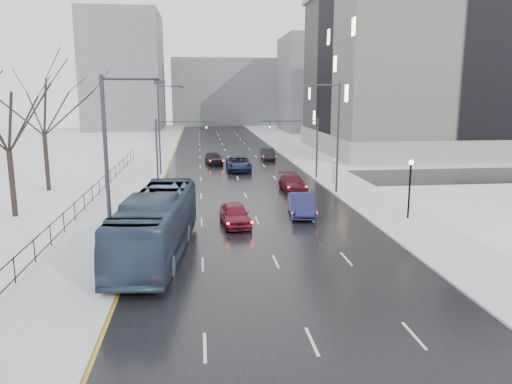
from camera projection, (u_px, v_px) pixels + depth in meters
name	position (u px, v px, depth m)	size (l,w,h in m)	color
road	(231.00, 164.00, 64.47)	(16.00, 150.00, 0.04)	black
cross_road	(239.00, 180.00, 52.79)	(130.00, 10.00, 0.04)	black
sidewalk_left	(149.00, 165.00, 63.30)	(5.00, 150.00, 0.16)	silver
sidewalk_right	(311.00, 162.00, 65.62)	(5.00, 150.00, 0.16)	silver
park_strip	(71.00, 166.00, 62.25)	(14.00, 150.00, 0.12)	white
tree_park_d	(16.00, 218.00, 37.19)	(8.75, 8.75, 12.50)	black
tree_park_e	(49.00, 191.00, 46.88)	(9.45, 9.45, 13.50)	black
iron_fence	(68.00, 217.00, 33.64)	(0.06, 70.00, 1.30)	black
streetlight_r_mid	(336.00, 132.00, 44.79)	(2.95, 0.25, 10.00)	#2D2D33
streetlight_l_near	(112.00, 170.00, 23.50)	(2.95, 0.25, 10.00)	#2D2D33
streetlight_l_far	(161.00, 125.00, 54.67)	(2.95, 0.25, 10.00)	#2D2D33
lamppost_r_mid	(410.00, 180.00, 35.89)	(0.36, 0.36, 4.28)	black
mast_signal_right	(307.00, 141.00, 52.78)	(6.10, 0.33, 6.50)	#2D2D33
mast_signal_left	(167.00, 142.00, 51.16)	(6.10, 0.33, 6.50)	#2D2D33
no_uturn_sign	(334.00, 163.00, 49.46)	(0.60, 0.06, 2.70)	#2D2D33
civic_building	(449.00, 79.00, 77.81)	(41.00, 31.00, 24.80)	gray
bldg_far_right	(333.00, 84.00, 118.96)	(24.00, 20.00, 22.00)	slate
bldg_far_left	(124.00, 72.00, 122.57)	(18.00, 22.00, 28.00)	slate
bldg_far_center	(227.00, 92.00, 141.05)	(30.00, 18.00, 18.00)	slate
bus	(156.00, 225.00, 28.20)	(3.04, 12.99, 3.62)	#2E425A
sedan_center_near	(235.00, 214.00, 34.76)	(1.85, 4.59, 1.56)	maroon
sedan_right_near	(301.00, 205.00, 37.51)	(1.73, 4.97, 1.64)	#181C4A
sedan_right_cross	(239.00, 164.00, 58.74)	(2.79, 6.05, 1.68)	#111A35
sedan_right_far	(293.00, 183.00, 46.87)	(2.07, 5.10, 1.48)	#490C1B
sedan_center_far	(214.00, 158.00, 64.03)	(1.89, 4.70, 1.60)	black
sedan_right_distant	(268.00, 154.00, 68.14)	(1.64, 4.71, 1.55)	black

